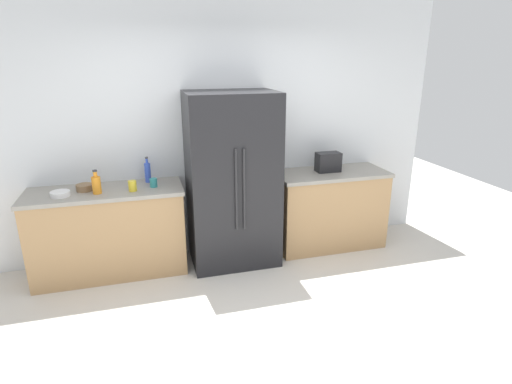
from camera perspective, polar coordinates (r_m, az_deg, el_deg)
ground_plane at (r=3.58m, az=1.88°, el=-19.23°), size 10.01×10.01×0.00m
kitchen_back_panel at (r=4.65m, az=-4.75°, el=8.51°), size 5.01×0.10×2.78m
counter_left at (r=4.52m, az=-19.56°, el=-5.19°), size 1.52×0.59×0.91m
counter_right at (r=4.96m, az=10.03°, el=-2.27°), size 1.29×0.59×0.91m
refrigerator at (r=4.38m, az=-3.26°, el=1.62°), size 0.92×0.69×1.84m
toaster at (r=4.80m, az=9.91°, el=4.09°), size 0.27×0.16×0.22m
bottle_a at (r=4.47m, az=-14.70°, el=2.68°), size 0.06×0.06×0.27m
bottle_b at (r=4.25m, az=-21.13°, el=0.99°), size 0.08×0.08×0.23m
cup_a at (r=4.23m, az=-16.65°, el=0.82°), size 0.08×0.08×0.10m
cup_b at (r=4.30m, az=-13.94°, el=1.25°), size 0.07×0.07×0.09m
bowl_a at (r=4.41m, az=-22.53°, el=0.58°), size 0.16×0.16×0.06m
bowl_b at (r=4.32m, az=-25.37°, el=-0.23°), size 0.18×0.18×0.05m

